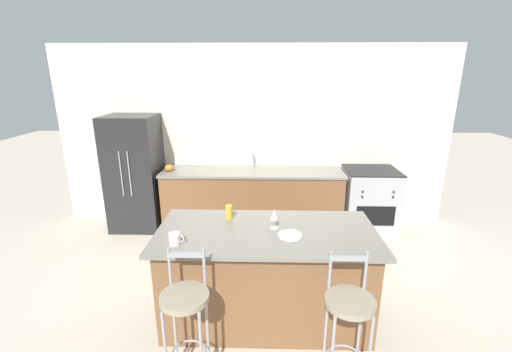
{
  "coord_description": "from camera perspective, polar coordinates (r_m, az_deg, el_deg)",
  "views": [
    {
      "loc": [
        0.19,
        -4.51,
        2.32
      ],
      "look_at": [
        0.08,
        -0.65,
        1.13
      ],
      "focal_mm": 24.0,
      "sensor_mm": 36.0,
      "label": 1
    }
  ],
  "objects": [
    {
      "name": "wall_back",
      "position": [
        5.31,
        -0.49,
        6.63
      ],
      "size": [
        6.0,
        0.07,
        2.7
      ],
      "color": "beige",
      "rests_on": "ground_plane"
    },
    {
      "name": "refrigerator",
      "position": [
        5.43,
        -19.49,
        0.52
      ],
      "size": [
        0.73,
        0.71,
        1.71
      ],
      "color": "#232326",
      "rests_on": "ground_plane"
    },
    {
      "name": "sink_faucet",
      "position": [
        5.25,
        -0.53,
        3.03
      ],
      "size": [
        0.02,
        0.13,
        0.22
      ],
      "color": "#ADAFB5",
      "rests_on": "back_counter"
    },
    {
      "name": "dinner_plate",
      "position": [
        3.06,
        5.69,
        -9.76
      ],
      "size": [
        0.22,
        0.22,
        0.02
      ],
      "color": "white",
      "rests_on": "kitchen_island"
    },
    {
      "name": "wine_glass",
      "position": [
        3.14,
        3.05,
        -6.53
      ],
      "size": [
        0.07,
        0.07,
        0.19
      ],
      "color": "white",
      "rests_on": "kitchen_island"
    },
    {
      "name": "oven_range",
      "position": [
        5.43,
        18.33,
        -3.74
      ],
      "size": [
        0.76,
        0.71,
        0.93
      ],
      "color": "#ADAFB5",
      "rests_on": "ground_plane"
    },
    {
      "name": "bar_stool_far",
      "position": [
        2.77,
        15.16,
        -21.6
      ],
      "size": [
        0.36,
        0.36,
        1.07
      ],
      "color": "#99999E",
      "rests_on": "ground_plane"
    },
    {
      "name": "pumpkin_decoration",
      "position": [
        5.2,
        -14.31,
        1.33
      ],
      "size": [
        0.13,
        0.13,
        0.12
      ],
      "color": "orange",
      "rests_on": "back_counter"
    },
    {
      "name": "tumbler_cup",
      "position": [
        3.37,
        -4.53,
        -6.01
      ],
      "size": [
        0.07,
        0.07,
        0.14
      ],
      "color": "gold",
      "rests_on": "kitchen_island"
    },
    {
      "name": "back_counter",
      "position": [
        5.24,
        -0.59,
        -3.75
      ],
      "size": [
        2.69,
        0.69,
        0.9
      ],
      "color": "brown",
      "rests_on": "ground_plane"
    },
    {
      "name": "ground_plane",
      "position": [
        5.07,
        -0.74,
        -10.07
      ],
      "size": [
        18.0,
        18.0,
        0.0
      ],
      "primitive_type": "plane",
      "color": "beige"
    },
    {
      "name": "coffee_mug",
      "position": [
        2.97,
        -13.37,
        -10.14
      ],
      "size": [
        0.13,
        0.09,
        0.1
      ],
      "color": "white",
      "rests_on": "kitchen_island"
    },
    {
      "name": "kitchen_island",
      "position": [
        3.37,
        1.69,
        -16.15
      ],
      "size": [
        2.0,
        0.95,
        0.93
      ],
      "color": "brown",
      "rests_on": "ground_plane"
    },
    {
      "name": "bar_stool_near",
      "position": [
        2.78,
        -11.63,
        -21.23
      ],
      "size": [
        0.36,
        0.36,
        1.07
      ],
      "color": "#99999E",
      "rests_on": "ground_plane"
    }
  ]
}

